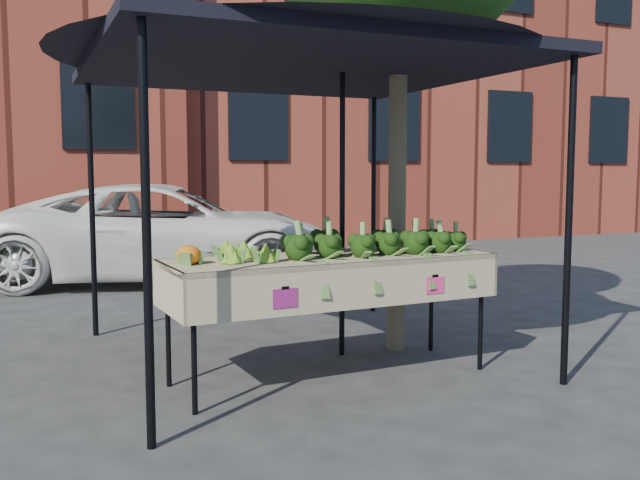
% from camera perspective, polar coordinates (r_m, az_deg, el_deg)
% --- Properties ---
extents(ground, '(90.00, 90.00, 0.00)m').
position_cam_1_polar(ground, '(5.01, -1.10, -11.90)').
color(ground, '#29292C').
extents(table, '(2.44, 0.92, 0.90)m').
position_cam_1_polar(table, '(5.11, 0.90, -6.35)').
color(table, '#BCAF8C').
rests_on(table, ground).
extents(canopy, '(3.16, 3.16, 2.74)m').
position_cam_1_polar(canopy, '(5.59, -1.77, 4.18)').
color(canopy, black).
rests_on(canopy, ground).
extents(broccoli_heap, '(1.52, 0.55, 0.23)m').
position_cam_1_polar(broccoli_heap, '(5.20, 4.41, 0.17)').
color(broccoli_heap, black).
rests_on(broccoli_heap, table).
extents(romanesco_cluster, '(0.41, 0.55, 0.18)m').
position_cam_1_polar(romanesco_cluster, '(4.82, -6.47, -0.59)').
color(romanesco_cluster, '#81AC2D').
rests_on(romanesco_cluster, table).
extents(cauliflower_pair, '(0.18, 0.18, 0.16)m').
position_cam_1_polar(cauliflower_pair, '(4.64, -10.71, -1.00)').
color(cauliflower_pair, orange).
rests_on(cauliflower_pair, table).
extents(vehicle, '(1.97, 2.55, 4.87)m').
position_cam_1_polar(vehicle, '(9.89, -12.59, 10.81)').
color(vehicle, white).
rests_on(vehicle, ground).
extents(street_tree, '(2.19, 2.19, 4.31)m').
position_cam_1_polar(street_tree, '(5.90, 6.43, 11.83)').
color(street_tree, '#1E4C14').
rests_on(street_tree, ground).
extents(building_right, '(12.00, 8.00, 8.50)m').
position_cam_1_polar(building_right, '(19.28, 4.06, 13.68)').
color(building_right, maroon).
rests_on(building_right, ground).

